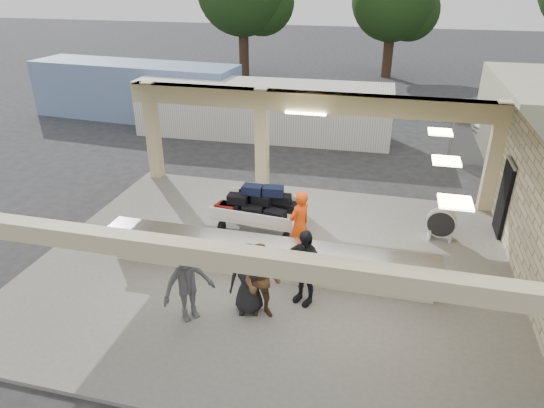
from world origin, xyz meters
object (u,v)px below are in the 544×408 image
(luggage_cart, at_px, (259,207))
(car_dark, at_px, (492,115))
(passenger_c, at_px, (188,283))
(passenger_d, at_px, (248,279))
(baggage_handler, at_px, (299,225))
(passenger_a, at_px, (261,282))
(baggage_counter, at_px, (266,258))
(container_blue, at_px, (136,91))
(car_white_a, at_px, (532,125))
(drum_fan, at_px, (441,223))
(container_white, at_px, (262,110))
(passenger_b, at_px, (304,267))

(luggage_cart, bearing_deg, car_dark, 62.52)
(passenger_c, bearing_deg, passenger_d, -23.03)
(baggage_handler, bearing_deg, passenger_a, 26.67)
(passenger_a, xyz_separation_m, passenger_d, (-0.32, 0.09, -0.04))
(baggage_counter, xyz_separation_m, passenger_a, (0.30, -1.56, 0.39))
(passenger_c, height_order, container_blue, container_blue)
(luggage_cart, distance_m, baggage_handler, 1.83)
(luggage_cart, distance_m, car_white_a, 14.80)
(drum_fan, xyz_separation_m, passenger_a, (-3.99, -4.48, 0.39))
(passenger_a, bearing_deg, container_white, 101.06)
(luggage_cart, bearing_deg, passenger_c, -90.24)
(drum_fan, bearing_deg, car_dark, 83.93)
(passenger_d, relative_size, container_white, 0.15)
(baggage_counter, height_order, drum_fan, baggage_counter)
(luggage_cart, height_order, container_white, container_white)
(car_white_a, bearing_deg, passenger_d, 130.67)
(luggage_cart, height_order, car_dark, luggage_cart)
(baggage_counter, relative_size, drum_fan, 8.91)
(baggage_handler, bearing_deg, car_white_a, -179.46)
(baggage_counter, distance_m, luggage_cart, 2.30)
(container_white, distance_m, container_blue, 7.27)
(baggage_handler, bearing_deg, drum_fan, 151.51)
(passenger_c, height_order, container_white, container_white)
(baggage_handler, relative_size, passenger_c, 1.03)
(drum_fan, relative_size, passenger_c, 0.50)
(passenger_a, bearing_deg, drum_fan, 44.43)
(baggage_counter, xyz_separation_m, passenger_d, (-0.01, -1.46, 0.35))
(passenger_d, xyz_separation_m, container_white, (-3.03, 12.49, 0.30))
(baggage_handler, xyz_separation_m, passenger_a, (-0.32, -2.56, -0.07))
(passenger_d, bearing_deg, car_dark, 54.78)
(car_white_a, xyz_separation_m, container_blue, (-18.95, -0.88, 0.71))
(passenger_c, bearing_deg, baggage_handler, 10.60)
(baggage_counter, bearing_deg, passenger_b, -37.06)
(passenger_b, distance_m, container_white, 12.56)
(passenger_d, bearing_deg, car_white_a, 48.45)
(passenger_d, distance_m, container_blue, 17.30)
(baggage_counter, bearing_deg, baggage_handler, 57.89)
(baggage_handler, xyz_separation_m, container_white, (-3.67, 10.02, 0.19))
(car_white_a, bearing_deg, passenger_c, 128.45)
(container_blue, bearing_deg, baggage_counter, -46.81)
(passenger_d, relative_size, car_dark, 0.41)
(baggage_counter, bearing_deg, drum_fan, 34.21)
(passenger_a, xyz_separation_m, container_white, (-3.35, 12.58, 0.26))
(drum_fan, height_order, passenger_d, passenger_d)
(passenger_d, bearing_deg, passenger_c, -165.34)
(passenger_a, bearing_deg, baggage_counter, 97.21)
(passenger_a, xyz_separation_m, passenger_c, (-1.47, -0.46, 0.04))
(drum_fan, xyz_separation_m, baggage_handler, (-3.67, -1.92, 0.46))
(baggage_counter, bearing_deg, car_dark, 63.67)
(car_dark, bearing_deg, baggage_counter, -165.38)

